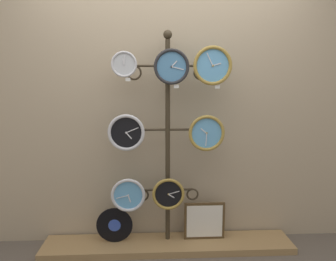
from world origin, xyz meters
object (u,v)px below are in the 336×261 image
clock_top_center (172,67)px  clock_top_left (124,64)px  clock_bottom_center (168,194)px  clock_top_right (213,66)px  display_stand (168,174)px  vinyl_record (114,225)px  picture_frame (204,221)px  clock_middle_right (207,133)px  clock_middle_left (126,133)px  clock_bottom_left (128,195)px

clock_top_center → clock_top_left: bearing=176.9°
clock_bottom_center → clock_top_right: bearing=3.1°
clock_top_center → display_stand: bearing=105.7°
vinyl_record → display_stand: bearing=5.2°
clock_top_left → clock_bottom_center: bearing=-6.8°
clock_bottom_center → picture_frame: bearing=16.2°
clock_middle_right → vinyl_record: size_ratio=0.96×
clock_middle_left → clock_top_left: bearing=110.2°
clock_middle_right → vinyl_record: (-0.79, 0.05, -0.82)m
display_stand → clock_bottom_center: (-0.00, -0.12, -0.14)m
clock_middle_right → vinyl_record: bearing=176.7°
clock_middle_right → clock_top_right: bearing=-10.2°
display_stand → clock_bottom_left: bearing=-165.8°
clock_middle_left → vinyl_record: clock_middle_left is taller
clock_top_right → clock_bottom_left: size_ratio=1.08×
clock_top_left → clock_top_right: size_ratio=0.66×
clock_top_left → clock_middle_left: (0.01, -0.02, -0.56)m
clock_top_right → clock_bottom_center: bearing=-176.9°
clock_top_center → clock_bottom_left: clock_top_center is taller
clock_top_left → vinyl_record: clock_top_left is taller
clock_top_right → clock_middle_left: (-0.71, 0.00, -0.55)m
clock_top_right → picture_frame: 1.37m
display_stand → clock_bottom_left: display_stand is taller
clock_bottom_center → picture_frame: 0.45m
clock_bottom_center → clock_middle_left: bearing=176.5°
clock_middle_left → clock_bottom_center: size_ratio=1.11×
picture_frame → display_stand: bearing=176.7°
clock_bottom_left → clock_bottom_center: clock_bottom_center is taller
clock_bottom_left → vinyl_record: bearing=161.2°
display_stand → vinyl_record: (-0.47, -0.04, -0.45)m
clock_top_right → picture_frame: clock_top_right is taller
picture_frame → clock_middle_left: bearing=-173.7°
clock_top_center → clock_middle_right: clock_top_center is taller
clock_middle_left → clock_top_right: bearing=-0.2°
clock_bottom_center → vinyl_record: bearing=171.2°
display_stand → clock_bottom_left: 0.39m
clock_middle_right → clock_bottom_left: clock_middle_right is taller
clock_top_center → picture_frame: size_ratio=0.79×
clock_bottom_center → picture_frame: (0.33, 0.10, -0.29)m
clock_top_right → clock_middle_left: size_ratio=1.04×
display_stand → clock_bottom_center: display_stand is taller
picture_frame → clock_bottom_center: bearing=-163.8°
clock_middle_right → clock_top_center: bearing=-179.1°
clock_middle_left → clock_bottom_left: clock_middle_left is taller
clock_bottom_left → display_stand: bearing=14.2°
clock_bottom_left → vinyl_record: clock_bottom_left is taller
vinyl_record → clock_top_left: bearing=-14.6°
clock_bottom_left → clock_bottom_center: bearing=-4.8°
display_stand → clock_top_left: size_ratio=8.99×
clock_bottom_center → clock_top_left: bearing=173.2°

